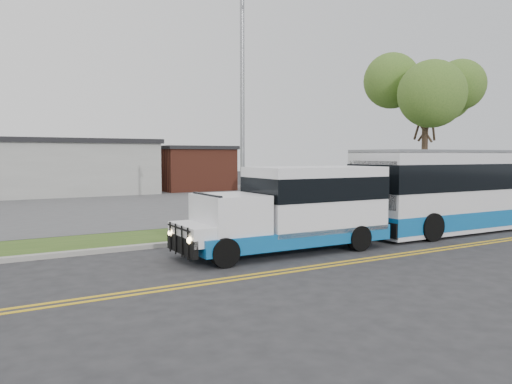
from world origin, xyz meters
TOP-DOWN VIEW (x-y plane):
  - ground at (0.00, 0.00)m, footprint 140.00×140.00m
  - lane_line_north at (0.00, -3.85)m, footprint 70.00×0.12m
  - lane_line_south at (0.00, -4.15)m, footprint 70.00×0.12m
  - curb at (0.00, 1.10)m, footprint 80.00×0.30m
  - verge at (0.00, 2.90)m, footprint 80.00×3.30m
  - parking_lot at (0.00, 17.00)m, footprint 80.00×25.00m
  - brick_wing at (10.50, 26.00)m, footprint 6.30×7.30m
  - tree_east at (14.00, 3.00)m, footprint 5.20×5.20m
  - streetlight_near at (3.00, 2.73)m, footprint 0.35×1.53m
  - shuttle_bus at (2.53, -1.75)m, footprint 7.18×2.51m
  - transit_bus at (11.95, -1.59)m, footprint 12.02×3.08m

SIDE VIEW (x-z plane):
  - ground at x=0.00m, z-range 0.00..0.00m
  - lane_line_north at x=0.00m, z-range 0.00..0.01m
  - lane_line_south at x=0.00m, z-range 0.00..0.01m
  - verge at x=0.00m, z-range 0.00..0.10m
  - parking_lot at x=0.00m, z-range 0.00..0.10m
  - curb at x=0.00m, z-range 0.00..0.15m
  - shuttle_bus at x=2.53m, z-range 0.09..2.83m
  - transit_bus at x=11.95m, z-range 0.02..3.34m
  - brick_wing at x=10.50m, z-range 0.01..3.91m
  - streetlight_near at x=3.00m, z-range 0.48..9.98m
  - tree_east at x=14.00m, z-range 2.04..10.37m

